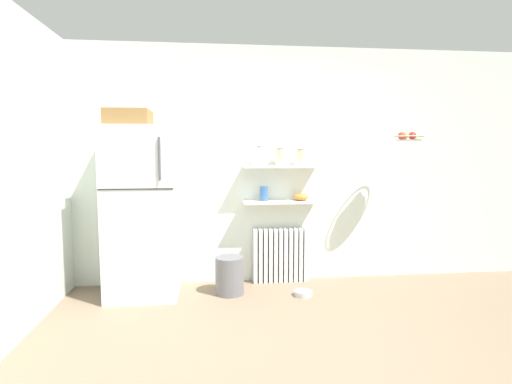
{
  "coord_description": "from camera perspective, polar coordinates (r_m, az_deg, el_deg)",
  "views": [
    {
      "loc": [
        -0.73,
        -2.5,
        1.48
      ],
      "look_at": [
        -0.26,
        1.6,
        1.05
      ],
      "focal_mm": 28.69,
      "sensor_mm": 36.0,
      "label": 1
    }
  ],
  "objects": [
    {
      "name": "vase",
      "position": [
        4.45,
        1.13,
        -0.23
      ],
      "size": [
        0.09,
        0.09,
        0.16
      ],
      "primitive_type": "cylinder",
      "color": "#38609E",
      "rests_on": "wall_shelf_lower"
    },
    {
      "name": "wall_shelf_upper",
      "position": [
        4.46,
        3.54,
        3.59
      ],
      "size": [
        0.83,
        0.22,
        0.02
      ],
      "primitive_type": "cube",
      "color": "white"
    },
    {
      "name": "storage_jar_0",
      "position": [
        4.42,
        0.61,
        5.09
      ],
      "size": [
        0.08,
        0.08,
        0.21
      ],
      "color": "silver",
      "rests_on": "wall_shelf_upper"
    },
    {
      "name": "ground_plane",
      "position": [
        3.42,
        6.86,
        -19.7
      ],
      "size": [
        7.04,
        7.04,
        0.0
      ],
      "primitive_type": "plane",
      "color": "#7A6651"
    },
    {
      "name": "shelf_bowl",
      "position": [
        4.53,
        6.3,
        -0.7
      ],
      "size": [
        0.17,
        0.17,
        0.08
      ],
      "primitive_type": "ellipsoid",
      "color": "orange",
      "rests_on": "wall_shelf_lower"
    },
    {
      "name": "refrigerator",
      "position": [
        4.27,
        -15.62,
        -2.21
      ],
      "size": [
        0.69,
        0.68,
        1.87
      ],
      "color": "silver",
      "rests_on": "ground_plane"
    },
    {
      "name": "storage_jar_1",
      "position": [
        4.46,
        3.55,
        4.95
      ],
      "size": [
        0.12,
        0.12,
        0.19
      ],
      "color": "beige",
      "rests_on": "wall_shelf_upper"
    },
    {
      "name": "hanging_fruit_basket",
      "position": [
        4.6,
        20.46,
        7.24
      ],
      "size": [
        0.32,
        0.32,
        0.09
      ],
      "color": "#B2B2B7"
    },
    {
      "name": "back_wall",
      "position": [
        4.61,
        2.63,
        3.7
      ],
      "size": [
        7.04,
        0.1,
        2.6
      ],
      "primitive_type": "cube",
      "color": "silver",
      "rests_on": "ground_plane"
    },
    {
      "name": "wall_shelf_lower",
      "position": [
        4.49,
        3.51,
        -1.38
      ],
      "size": [
        0.83,
        0.22,
        0.02
      ],
      "primitive_type": "cube",
      "color": "white"
    },
    {
      "name": "trash_bin",
      "position": [
        4.29,
        -3.7,
        -11.52
      ],
      "size": [
        0.29,
        0.29,
        0.39
      ],
      "primitive_type": "cylinder",
      "color": "slate",
      "rests_on": "ground_plane"
    },
    {
      "name": "radiator",
      "position": [
        4.64,
        3.4,
        -8.78
      ],
      "size": [
        0.61,
        0.12,
        0.6
      ],
      "color": "white",
      "rests_on": "ground_plane"
    },
    {
      "name": "storage_jar_2",
      "position": [
        4.5,
        6.44,
        4.87
      ],
      "size": [
        0.11,
        0.11,
        0.18
      ],
      "color": "beige",
      "rests_on": "wall_shelf_upper"
    },
    {
      "name": "pet_food_bowl",
      "position": [
        4.3,
        6.6,
        -13.86
      ],
      "size": [
        0.18,
        0.18,
        0.05
      ],
      "primitive_type": "cylinder",
      "color": "#B7B7BC",
      "rests_on": "ground_plane"
    }
  ]
}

